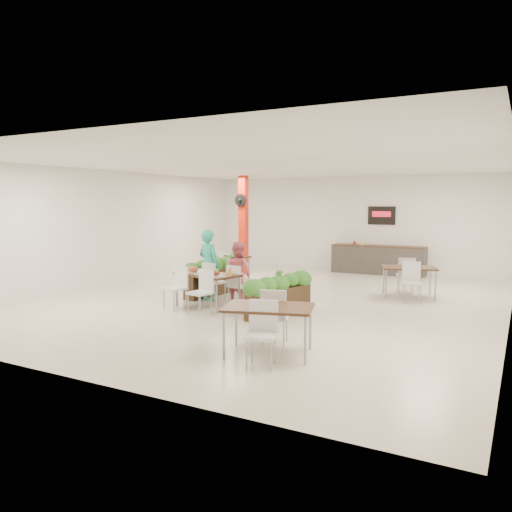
{
  "coord_description": "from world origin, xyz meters",
  "views": [
    {
      "loc": [
        5.18,
        -10.44,
        2.29
      ],
      "look_at": [
        -0.2,
        -0.5,
        1.1
      ],
      "focal_mm": 35.0,
      "sensor_mm": 36.0,
      "label": 1
    }
  ],
  "objects": [
    {
      "name": "ground",
      "position": [
        0.0,
        0.0,
        0.0
      ],
      "size": [
        12.0,
        12.0,
        0.0
      ],
      "primitive_type": "plane",
      "color": "beige",
      "rests_on": "ground"
    },
    {
      "name": "red_column",
      "position": [
        -3.0,
        3.79,
        1.64
      ],
      "size": [
        0.4,
        0.41,
        3.2
      ],
      "color": "red",
      "rests_on": "ground"
    },
    {
      "name": "room_shell",
      "position": [
        0.0,
        0.0,
        2.01
      ],
      "size": [
        10.1,
        12.1,
        3.22
      ],
      "color": "white",
      "rests_on": "ground"
    },
    {
      "name": "diner_man",
      "position": [
        -1.34,
        -0.73,
        0.84
      ],
      "size": [
        0.69,
        0.53,
        1.68
      ],
      "primitive_type": "imported",
      "rotation": [
        0.0,
        0.0,
        2.92
      ],
      "color": "#28B090",
      "rests_on": "ground"
    },
    {
      "name": "planter_right",
      "position": [
        0.8,
        -1.37,
        0.49
      ],
      "size": [
        0.8,
        1.76,
        0.94
      ],
      "rotation": [
        0.0,
        0.0,
        1.28
      ],
      "color": "black",
      "rests_on": "ground"
    },
    {
      "name": "side_table_b",
      "position": [
        2.72,
        1.99,
        0.63
      ],
      "size": [
        1.46,
        1.67,
        0.92
      ],
      "rotation": [
        0.0,
        0.0,
        0.33
      ],
      "color": "black",
      "rests_on": "ground"
    },
    {
      "name": "side_table_a",
      "position": [
        -2.52,
        2.02,
        0.63
      ],
      "size": [
        1.3,
        1.67,
        0.92
      ],
      "rotation": [
        0.0,
        0.0,
        -0.15
      ],
      "color": "black",
      "rests_on": "ground"
    },
    {
      "name": "diner_woman",
      "position": [
        -0.54,
        -0.73,
        0.72
      ],
      "size": [
        0.8,
        0.69,
        1.44
      ],
      "primitive_type": "imported",
      "rotation": [
        0.0,
        0.0,
        2.92
      ],
      "color": "#E76678",
      "rests_on": "ground"
    },
    {
      "name": "planter_left",
      "position": [
        -1.66,
        -0.01,
        0.52
      ],
      "size": [
        0.55,
        2.06,
        1.08
      ],
      "rotation": [
        0.0,
        0.0,
        1.48
      ],
      "color": "black",
      "rests_on": "ground"
    },
    {
      "name": "side_table_c",
      "position": [
        1.83,
        -3.84,
        0.64
      ],
      "size": [
        1.52,
        1.67,
        0.92
      ],
      "rotation": [
        0.0,
        0.0,
        0.29
      ],
      "color": "black",
      "rests_on": "ground"
    },
    {
      "name": "service_counter",
      "position": [
        1.0,
        5.65,
        0.49
      ],
      "size": [
        3.0,
        0.64,
        2.2
      ],
      "color": "#2B2927",
      "rests_on": "ground"
    },
    {
      "name": "main_table",
      "position": [
        -0.95,
        -1.39,
        0.64
      ],
      "size": [
        1.55,
        1.85,
        0.92
      ],
      "rotation": [
        0.0,
        0.0,
        -0.23
      ],
      "color": "black",
      "rests_on": "ground"
    }
  ]
}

